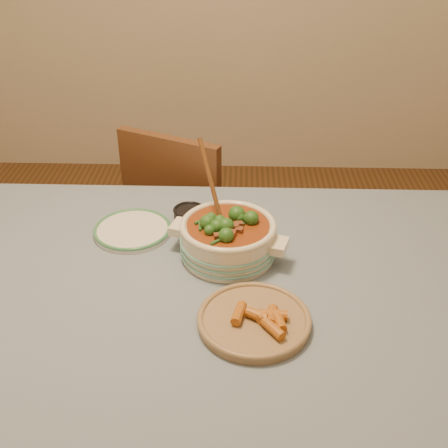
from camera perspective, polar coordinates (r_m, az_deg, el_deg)
name	(u,v)px	position (r m, az deg, el deg)	size (l,w,h in m)	color
dining_table	(201,311)	(1.53, -2.34, -8.86)	(1.68, 1.08, 0.76)	brown
stew_casserole	(228,236)	(1.54, 0.39, -1.22)	(0.34, 0.32, 0.31)	beige
white_plate	(132,230)	(1.69, -9.28, -0.60)	(0.24, 0.24, 0.02)	silver
condiment_bowl	(189,215)	(1.71, -3.54, 0.91)	(0.11, 0.11, 0.05)	black
fried_plate	(254,319)	(1.35, 3.08, -9.57)	(0.33, 0.33, 0.05)	#9B8156
chair_far	(186,215)	(2.27, -3.89, 0.90)	(0.54, 0.54, 0.88)	brown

